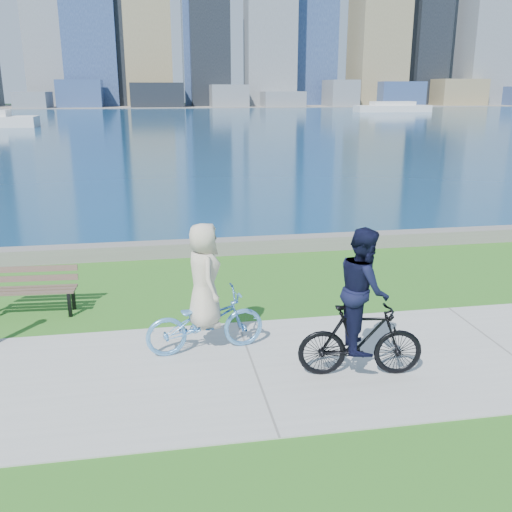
{
  "coord_description": "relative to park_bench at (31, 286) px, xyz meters",
  "views": [
    {
      "loc": [
        -1.28,
        -7.45,
        3.98
      ],
      "look_at": [
        0.4,
        2.16,
        1.1
      ],
      "focal_mm": 40.0,
      "sensor_mm": 36.0,
      "label": 1
    }
  ],
  "objects": [
    {
      "name": "ground",
      "position": [
        3.63,
        -2.9,
        -0.51
      ],
      "size": [
        320.0,
        320.0,
        0.0
      ],
      "primitive_type": "plane",
      "color": "#27661A",
      "rests_on": "ground"
    },
    {
      "name": "concrete_path",
      "position": [
        3.63,
        -2.9,
        -0.5
      ],
      "size": [
        80.0,
        3.5,
        0.02
      ],
      "primitive_type": "cube",
      "color": "#A6A6A1",
      "rests_on": "ground"
    },
    {
      "name": "seawall",
      "position": [
        3.63,
        3.3,
        -0.34
      ],
      "size": [
        90.0,
        0.5,
        0.35
      ],
      "primitive_type": "cube",
      "color": "slate",
      "rests_on": "ground"
    },
    {
      "name": "bay_water",
      "position": [
        3.63,
        69.1,
        -0.51
      ],
      "size": [
        320.0,
        131.0,
        0.01
      ],
      "primitive_type": "cube",
      "color": "navy",
      "rests_on": "ground"
    },
    {
      "name": "far_shore",
      "position": [
        3.63,
        127.1,
        -0.45
      ],
      "size": [
        320.0,
        30.0,
        0.12
      ],
      "primitive_type": "cube",
      "color": "gray",
      "rests_on": "ground"
    },
    {
      "name": "ferry_far",
      "position": [
        43.3,
        86.19,
        0.22
      ],
      "size": [
        13.06,
        3.73,
        1.77
      ],
      "color": "silver",
      "rests_on": "ground"
    },
    {
      "name": "park_bench",
      "position": [
        0.0,
        0.0,
        0.0
      ],
      "size": [
        1.65,
        0.65,
        0.84
      ],
      "rotation": [
        0.0,
        0.0,
        -0.06
      ],
      "color": "black",
      "rests_on": "ground"
    },
    {
      "name": "cyclist_woman",
      "position": [
        2.98,
        -2.15,
        0.27
      ],
      "size": [
        0.89,
        1.93,
        2.05
      ],
      "rotation": [
        0.0,
        0.0,
        1.71
      ],
      "color": "#5DA3E4",
      "rests_on": "ground"
    },
    {
      "name": "cyclist_man",
      "position": [
        5.08,
        -3.33,
        0.42
      ],
      "size": [
        0.77,
        1.82,
        2.17
      ],
      "rotation": [
        0.0,
        0.0,
        1.42
      ],
      "color": "black",
      "rests_on": "ground"
    }
  ]
}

